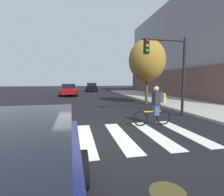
{
  "coord_description": "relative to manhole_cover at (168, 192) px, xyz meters",
  "views": [
    {
      "loc": [
        -0.63,
        -5.66,
        1.92
      ],
      "look_at": [
        0.97,
        1.93,
        1.14
      ],
      "focal_mm": 27.75,
      "sensor_mm": 36.0,
      "label": 1
    }
  ],
  "objects": [
    {
      "name": "street_tree_near",
      "position": [
        4.19,
        10.77,
        3.55
      ],
      "size": [
        2.96,
        2.96,
        5.27
      ],
      "color": "#4C3823",
      "rests_on": "ground"
    },
    {
      "name": "ground_plane",
      "position": [
        -0.88,
        3.11,
        -0.0
      ],
      "size": [
        120.0,
        120.0,
        0.0
      ],
      "primitive_type": "plane",
      "color": "black"
    },
    {
      "name": "manhole_cover",
      "position": [
        0.0,
        0.0,
        0.0
      ],
      "size": [
        0.64,
        0.64,
        0.01
      ],
      "primitive_type": "cylinder",
      "color": "#473D1E",
      "rests_on": "ground"
    },
    {
      "name": "traffic_light_near",
      "position": [
        3.34,
        5.81,
        2.86
      ],
      "size": [
        2.47,
        0.28,
        4.2
      ],
      "color": "black",
      "rests_on": "ground"
    },
    {
      "name": "cyclist",
      "position": [
        1.79,
        4.22,
        0.84
      ],
      "size": [
        1.71,
        0.36,
        1.69
      ],
      "color": "black",
      "rests_on": "ground"
    },
    {
      "name": "crosswalk_stripes",
      "position": [
        -1.25,
        3.11,
        0.0
      ],
      "size": [
        7.89,
        3.35,
        0.01
      ],
      "color": "silver",
      "rests_on": "ground"
    },
    {
      "name": "fire_hydrant",
      "position": [
        5.52,
        10.21,
        0.53
      ],
      "size": [
        0.33,
        0.22,
        0.78
      ],
      "color": "gold",
      "rests_on": "sidewalk"
    },
    {
      "name": "sedan_mid",
      "position": [
        -2.33,
        20.15,
        0.79
      ],
      "size": [
        2.14,
        4.48,
        1.54
      ],
      "color": "maroon",
      "rests_on": "ground"
    },
    {
      "name": "sedan_far",
      "position": [
        1.35,
        28.94,
        0.8
      ],
      "size": [
        2.38,
        4.61,
        1.55
      ],
      "color": "black",
      "rests_on": "ground"
    },
    {
      "name": "corner_building",
      "position": [
        17.8,
        18.14,
        5.62
      ],
      "size": [
        17.03,
        22.42,
        11.35
      ],
      "color": "brown",
      "rests_on": "ground"
    }
  ]
}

